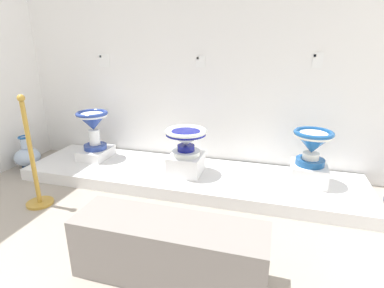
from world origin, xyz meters
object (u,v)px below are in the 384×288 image
stanchion_post_near_left (34,172)px  antique_toilet_broad_patterned (186,138)px  decorative_vase_corner (27,156)px  info_placard_first (104,60)px  plinth_block_rightmost (96,153)px  antique_toilet_pale_glazed (312,143)px  info_placard_third (318,60)px  plinth_block_broad_patterned (186,164)px  museum_bench (169,250)px  info_placard_second (200,61)px  antique_toilet_rightmost (93,123)px  plinth_block_pale_glazed (308,174)px

stanchion_post_near_left → antique_toilet_broad_patterned: bearing=33.5°
decorative_vase_corner → info_placard_first: bearing=37.5°
plinth_block_rightmost → stanchion_post_near_left: bearing=-91.6°
antique_toilet_pale_glazed → info_placard_third: size_ratio=2.49×
info_placard_first → info_placard_third: 2.37m
decorative_vase_corner → plinth_block_rightmost: bearing=17.0°
plinth_block_broad_patterned → museum_bench: (0.29, -1.31, -0.03)m
decorative_vase_corner → plinth_block_broad_patterned: bearing=3.2°
plinth_block_broad_patterned → info_placard_second: info_placard_second is taller
antique_toilet_rightmost → antique_toilet_broad_patterned: 1.17m
plinth_block_broad_patterned → museum_bench: museum_bench is taller
plinth_block_pale_glazed → stanchion_post_near_left: 2.57m
plinth_block_pale_glazed → info_placard_first: (-2.38, 0.38, 1.01)m
antique_toilet_rightmost → plinth_block_pale_glazed: size_ratio=1.34×
plinth_block_broad_patterned → decorative_vase_corner: bearing=-176.8°
antique_toilet_rightmost → museum_bench: bearing=-44.8°
antique_toilet_broad_patterned → info_placard_first: (-1.17, 0.49, 0.72)m
plinth_block_pale_glazed → decorative_vase_corner: 3.17m
info_placard_second → stanchion_post_near_left: 1.98m
plinth_block_pale_glazed → info_placard_third: (-0.01, 0.38, 1.05)m
info_placard_second → museum_bench: bearing=-81.5°
info_placard_first → antique_toilet_pale_glazed: bearing=-9.1°
info_placard_third → plinth_block_pale_glazed: bearing=-88.7°
antique_toilet_rightmost → stanchion_post_near_left: bearing=-91.6°
antique_toilet_pale_glazed → info_placard_second: 1.44m
info_placard_first → stanchion_post_near_left: info_placard_first is taller
info_placard_first → info_placard_second: info_placard_first is taller
antique_toilet_broad_patterned → museum_bench: bearing=-77.5°
antique_toilet_rightmost → museum_bench: antique_toilet_rightmost is taller
plinth_block_rightmost → decorative_vase_corner: (-0.78, -0.24, -0.03)m
plinth_block_broad_patterned → plinth_block_pale_glazed: plinth_block_broad_patterned is taller
antique_toilet_broad_patterned → museum_bench: size_ratio=0.35×
plinth_block_rightmost → antique_toilet_broad_patterned: bearing=-6.5°
museum_bench → antique_toilet_broad_patterned: bearing=102.5°
info_placard_second → stanchion_post_near_left: size_ratio=0.12×
plinth_block_pale_glazed → info_placard_first: bearing=170.9°
plinth_block_pale_glazed → museum_bench: size_ratio=0.28×
decorative_vase_corner → antique_toilet_broad_patterned: bearing=3.2°
museum_bench → info_placard_first: bearing=128.9°
antique_toilet_broad_patterned → plinth_block_pale_glazed: bearing=5.2°
antique_toilet_broad_patterned → antique_toilet_pale_glazed: antique_toilet_pale_glazed is taller
antique_toilet_broad_patterned → info_placard_second: bearing=87.7°
antique_toilet_rightmost → plinth_block_pale_glazed: (2.38, -0.02, -0.33)m
plinth_block_broad_patterned → antique_toilet_rightmost: bearing=173.5°
plinth_block_pale_glazed → museum_bench: 1.70m
info_placard_first → stanchion_post_near_left: 1.57m
plinth_block_rightmost → stanchion_post_near_left: stanchion_post_near_left is taller
plinth_block_pale_glazed → museum_bench: museum_bench is taller
plinth_block_pale_glazed → decorative_vase_corner: size_ratio=0.84×
info_placard_second → antique_toilet_rightmost: bearing=-163.1°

